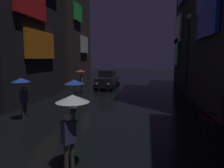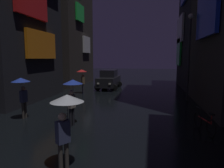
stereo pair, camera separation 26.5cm
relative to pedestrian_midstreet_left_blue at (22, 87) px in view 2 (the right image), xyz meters
The scene contains 10 objects.
building_left_mid 7.47m from the pedestrian_midstreet_left_blue, 128.92° to the left, with size 4.25×7.44×13.29m.
building_left_far 16.05m from the pedestrian_midstreet_left_blue, 104.43° to the left, with size 4.25×8.11×18.65m.
building_right_far 18.22m from the pedestrian_midstreet_left_blue, 49.57° to the left, with size 4.25×7.64×12.42m.
pedestrian_midstreet_left_blue is the anchor object (origin of this frame).
pedestrian_foreground_right_red 7.65m from the pedestrian_midstreet_left_blue, 86.59° to the left, with size 0.90×0.90×2.12m.
pedestrian_foreground_left_clear 5.76m from the pedestrian_midstreet_left_blue, 43.95° to the right, with size 0.90×0.90×2.12m.
pedestrian_near_crossing_blue 2.89m from the pedestrian_midstreet_left_blue, ahead, with size 0.90×0.90×2.12m.
bicycle_parked_at_storefront 8.67m from the pedestrian_midstreet_left_blue, ahead, with size 0.48×1.78×0.96m.
car_distant 11.11m from the pedestrian_midstreet_left_blue, 78.81° to the left, with size 2.30×4.17×1.92m.
streetlamp_right_far 11.20m from the pedestrian_midstreet_left_blue, 35.34° to the left, with size 0.36×0.36×6.18m.
Camera 2 is at (2.38, -0.43, 3.07)m, focal length 32.00 mm.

